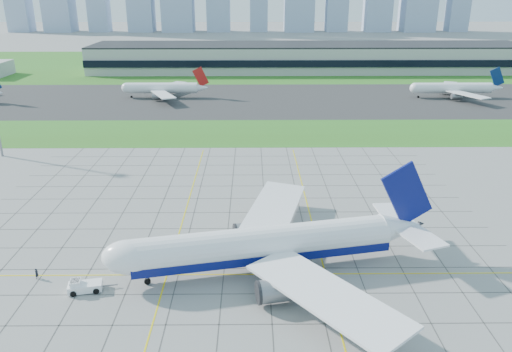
% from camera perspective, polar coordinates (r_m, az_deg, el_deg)
% --- Properties ---
extents(ground, '(1400.00, 1400.00, 0.00)m').
position_cam_1_polar(ground, '(91.54, -3.66, -10.51)').
color(ground, gray).
rests_on(ground, ground).
extents(grass_median, '(700.00, 35.00, 0.04)m').
position_cam_1_polar(grass_median, '(174.78, -2.18, 4.97)').
color(grass_median, '#32601B').
rests_on(grass_median, ground).
extents(asphalt_taxiway, '(700.00, 75.00, 0.04)m').
position_cam_1_polar(asphalt_taxiway, '(228.19, -1.82, 8.72)').
color(asphalt_taxiway, '#383838').
rests_on(asphalt_taxiway, ground).
extents(grass_far, '(700.00, 145.00, 0.04)m').
position_cam_1_polar(grass_far, '(336.55, -1.44, 12.61)').
color(grass_far, '#32601B').
rests_on(grass_far, ground).
extents(apron_markings, '(120.00, 130.00, 0.03)m').
position_cam_1_polar(apron_markings, '(101.15, -3.10, -7.25)').
color(apron_markings, '#474744').
rests_on(apron_markings, ground).
extents(terminal, '(260.00, 43.00, 15.80)m').
position_cam_1_polar(terminal, '(312.53, 6.04, 13.34)').
color(terminal, '#B7B7B2').
rests_on(terminal, ground).
extents(airliner, '(58.93, 59.11, 18.76)m').
position_cam_1_polar(airliner, '(88.31, 1.09, -7.88)').
color(airliner, white).
rests_on(airliner, ground).
extents(pushback_tug, '(8.09, 3.70, 2.22)m').
position_cam_1_polar(pushback_tug, '(89.52, -19.13, -11.79)').
color(pushback_tug, white).
rests_on(pushback_tug, ground).
extents(crew_near, '(0.67, 0.82, 1.94)m').
position_cam_1_polar(crew_near, '(95.92, -23.77, -10.18)').
color(crew_near, black).
rests_on(crew_near, ground).
extents(crew_far, '(1.04, 0.93, 1.78)m').
position_cam_1_polar(crew_far, '(84.62, 11.58, -13.10)').
color(crew_far, black).
rests_on(crew_far, ground).
extents(distant_jet_1, '(37.71, 42.66, 14.08)m').
position_cam_1_polar(distant_jet_1, '(235.47, -10.56, 9.87)').
color(distant_jet_1, white).
rests_on(distant_jet_1, ground).
extents(distant_jet_2, '(40.59, 42.66, 14.08)m').
position_cam_1_polar(distant_jet_2, '(248.63, 21.71, 9.33)').
color(distant_jet_2, white).
rests_on(distant_jet_2, ground).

